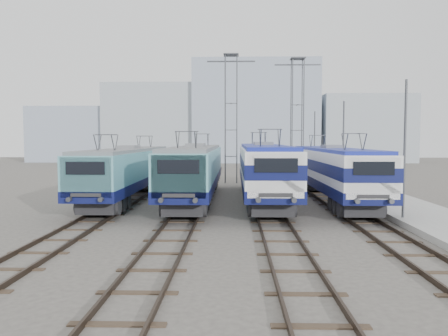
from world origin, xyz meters
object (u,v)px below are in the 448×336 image
at_px(catenary_tower_west, 231,113).
at_px(locomotive_far_left, 128,169).
at_px(locomotive_center_right, 263,166).
at_px(mast_mid, 343,147).
at_px(locomotive_center_left, 195,168).
at_px(catenary_tower_east, 297,114).
at_px(mast_front, 405,152).
at_px(locomotive_far_right, 332,168).
at_px(mast_rear, 314,145).

bearing_deg(catenary_tower_west, locomotive_far_left, -118.40).
distance_m(locomotive_center_right, mast_mid, 7.79).
distance_m(locomotive_center_left, mast_mid, 11.86).
height_order(locomotive_center_left, locomotive_center_right, locomotive_center_right).
relative_size(locomotive_far_left, catenary_tower_west, 1.43).
relative_size(locomotive_center_left, catenary_tower_east, 1.49).
bearing_deg(locomotive_center_left, locomotive_far_left, 178.36).
xyz_separation_m(mast_front, mast_mid, (0.00, 12.00, 0.00)).
bearing_deg(catenary_tower_west, locomotive_center_left, -100.11).
distance_m(mast_front, mast_mid, 12.00).
xyz_separation_m(locomotive_center_right, locomotive_far_right, (4.50, -0.34, -0.11)).
height_order(locomotive_far_left, locomotive_center_left, locomotive_center_left).
distance_m(mast_mid, mast_rear, 12.00).
bearing_deg(catenary_tower_east, catenary_tower_west, -162.90).
bearing_deg(catenary_tower_east, locomotive_center_right, -106.49).
bearing_deg(locomotive_far_left, mast_front, -26.09).
bearing_deg(catenary_tower_west, mast_mid, -42.93).
height_order(catenary_tower_west, mast_front, catenary_tower_west).
height_order(locomotive_center_right, mast_rear, mast_rear).
height_order(catenary_tower_east, mast_mid, catenary_tower_east).
xyz_separation_m(mast_front, mast_rear, (0.00, 24.00, 0.00)).
relative_size(mast_front, mast_mid, 1.00).
height_order(locomotive_center_left, catenary_tower_east, catenary_tower_east).
bearing_deg(locomotive_center_left, locomotive_center_right, 3.27).
relative_size(locomotive_center_right, mast_front, 2.62).
height_order(locomotive_far_left, locomotive_far_right, locomotive_far_right).
xyz_separation_m(locomotive_far_right, catenary_tower_west, (-6.75, 12.69, 4.42)).
xyz_separation_m(locomotive_far_left, mast_front, (15.35, -7.52, 1.35)).
xyz_separation_m(catenary_tower_west, mast_rear, (8.60, 4.00, -3.14)).
height_order(catenary_tower_east, mast_front, catenary_tower_east).
bearing_deg(locomotive_center_left, catenary_tower_west, 79.89).
distance_m(locomotive_center_right, mast_front, 10.00).
height_order(locomotive_center_left, mast_front, mast_front).
xyz_separation_m(locomotive_far_right, mast_mid, (1.85, 4.69, 1.27)).
relative_size(locomotive_center_left, catenary_tower_west, 1.49).
distance_m(locomotive_far_right, mast_mid, 5.20).
bearing_deg(mast_mid, locomotive_far_right, -111.52).
bearing_deg(mast_rear, locomotive_far_right, -96.32).
bearing_deg(locomotive_center_right, locomotive_far_left, -179.19).
relative_size(mast_mid, mast_rear, 1.00).
height_order(locomotive_center_left, locomotive_far_right, locomotive_center_left).
distance_m(locomotive_center_right, mast_rear, 17.58).
height_order(locomotive_far_left, mast_front, mast_front).
bearing_deg(mast_mid, mast_front, -90.00).
bearing_deg(locomotive_far_left, catenary_tower_east, 47.55).
bearing_deg(locomotive_far_left, locomotive_center_right, 0.81).
height_order(catenary_tower_east, mast_rear, catenary_tower_east).
xyz_separation_m(locomotive_center_left, mast_rear, (10.85, 16.61, 1.27)).
bearing_deg(mast_rear, catenary_tower_west, -155.06).
bearing_deg(locomotive_center_right, mast_rear, 68.78).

